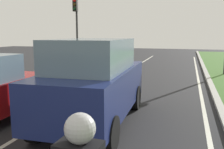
% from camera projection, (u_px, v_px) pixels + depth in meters
% --- Properties ---
extents(ground_plane, '(60.00, 60.00, 0.00)m').
position_uv_depth(ground_plane, '(121.00, 84.00, 12.08)').
color(ground_plane, '#262628').
extents(lane_line_center, '(0.12, 32.00, 0.01)m').
position_uv_depth(lane_line_center, '(108.00, 83.00, 12.28)').
color(lane_line_center, silver).
rests_on(lane_line_center, ground).
extents(lane_line_right_edge, '(0.12, 32.00, 0.01)m').
position_uv_depth(lane_line_right_edge, '(200.00, 89.00, 11.03)').
color(lane_line_right_edge, silver).
rests_on(lane_line_right_edge, ground).
extents(curb_right, '(0.24, 48.00, 0.12)m').
position_uv_depth(curb_right, '(212.00, 88.00, 10.88)').
color(curb_right, '#9E9B93').
rests_on(curb_right, ground).
extents(car_suv_ahead, '(2.11, 4.57, 2.28)m').
position_uv_depth(car_suv_ahead, '(94.00, 81.00, 6.66)').
color(car_suv_ahead, navy).
rests_on(car_suv_ahead, ground).
extents(car_hatchback_far, '(1.75, 3.71, 1.78)m').
position_uv_depth(car_hatchback_far, '(74.00, 65.00, 12.31)').
color(car_hatchback_far, '#B7BABF').
rests_on(car_hatchback_far, ground).
extents(traffic_light_overhead_left, '(0.32, 0.50, 5.00)m').
position_uv_depth(traffic_light_overhead_left, '(76.00, 19.00, 17.79)').
color(traffic_light_overhead_left, '#2D2D2D').
rests_on(traffic_light_overhead_left, ground).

